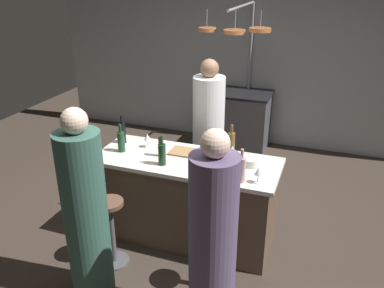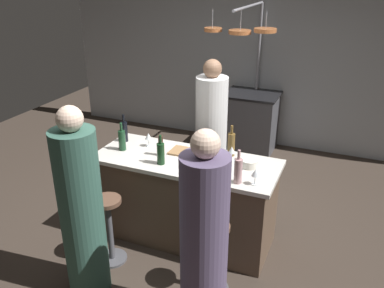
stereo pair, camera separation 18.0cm
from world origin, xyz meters
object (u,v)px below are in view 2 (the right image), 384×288
Objects in this scene: pepper_mill at (161,146)px; wine_bottle_rose at (238,170)px; cutting_board at (186,152)px; wine_glass_near_left_guest at (232,151)px; mixing_bowl_blue at (218,167)px; wine_bottle_amber at (231,144)px; bar_stool_left at (110,227)px; wine_bottle_green at (122,140)px; wine_bottle_red at (161,153)px; wine_glass_near_right_guest at (255,173)px; chef at (211,138)px; bar_stool_right at (214,255)px; guest_right at (204,244)px; wine_glass_by_chef at (148,137)px; wine_bottle_dark at (124,131)px; stove_range at (250,121)px; guest_left at (82,212)px; mixing_bowl_ceramic at (250,163)px.

pepper_mill is 0.68× the size of wine_bottle_rose.
cutting_board is 0.48m from wine_glass_near_left_guest.
wine_bottle_rose is 1.77× the size of mixing_bowl_blue.
pepper_mill is at bearing -157.24° from wine_bottle_amber.
cutting_board is 1.84× the size of mixing_bowl_blue.
bar_stool_left is 0.87m from wine_bottle_green.
wine_glass_near_right_guest is (0.92, -0.04, -0.01)m from wine_bottle_red.
wine_bottle_green is at bearing 106.41° from bar_stool_left.
chef is 2.51× the size of bar_stool_right.
bar_stool_left is at bearing 160.96° from guest_right.
wine_glass_near_left_guest is (-0.18, 0.39, -0.01)m from wine_bottle_rose.
cutting_board is at bearing 119.23° from guest_right.
bar_stool_left is 1.40m from wine_bottle_amber.
wine_glass_by_chef is (-1.06, 1.13, 0.23)m from guest_right.
wine_bottle_green is at bearing -126.01° from chef.
wine_bottle_dark reaches higher than bar_stool_right.
stove_range is at bearing 99.66° from bar_stool_right.
guest_left is at bearing -86.26° from bar_stool_left.
pepper_mill reaches higher than stove_range.
guest_right is (0.05, -0.38, 0.40)m from bar_stool_right.
wine_bottle_rose reaches higher than wine_bottle_dark.
pepper_mill is (0.23, 0.99, 0.22)m from guest_left.
mixing_bowl_ceramic is at bearing -75.58° from stove_range.
cutting_board is 0.48m from mixing_bowl_blue.
pepper_mill is 0.69m from wine_bottle_amber.
wine_bottle_amber is (0.55, 0.43, 0.01)m from wine_bottle_red.
pepper_mill reaches higher than mixing_bowl_ceramic.
guest_left reaches higher than guest_right.
mixing_bowl_blue is 1.12× the size of mixing_bowl_ceramic.
mixing_bowl_blue is at bearing -66.48° from chef.
wine_bottle_dark is (-0.78, -2.29, 0.57)m from stove_range.
cutting_board is 1.02× the size of wine_bottle_amber.
bar_stool_right is at bearing 97.97° from guest_right.
wine_glass_by_chef is 0.88m from mixing_bowl_blue.
chef is at bearing 108.81° from guest_right.
wine_bottle_rose is at bearing 18.39° from bar_stool_left.
wine_glass_near_right_guest is at bearing -53.28° from chef.
wine_bottle_green is 1.99× the size of wine_glass_near_right_guest.
wine_glass_by_chef is (-0.22, 0.15, 0.00)m from pepper_mill.
stove_range is at bearing 88.61° from cutting_board.
bar_stool_left is 3.90× the size of mixing_bowl_blue.
wine_bottle_amber reaches higher than stove_range.
wine_bottle_red is at bearing 177.26° from wine_glass_near_right_guest.
guest_right is at bearing -71.19° from chef.
stove_range is 3.06× the size of wine_bottle_red.
mixing_bowl_blue reaches higher than bar_stool_left.
wine_bottle_dark is 2.05× the size of wine_glass_by_chef.
bar_stool_left is at bearing -127.34° from wine_bottle_red.
pepper_mill reaches higher than bar_stool_left.
wine_bottle_amber is 0.37m from mixing_bowl_blue.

